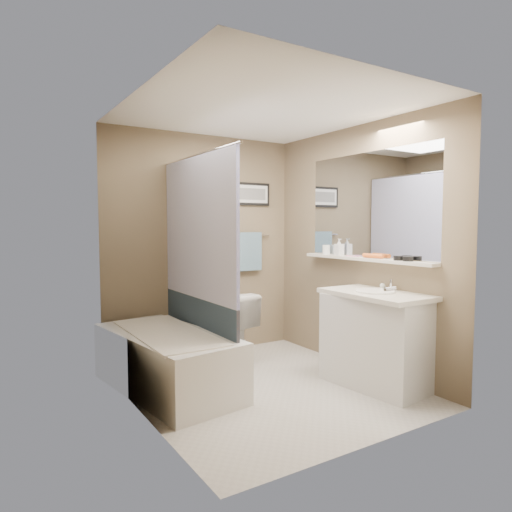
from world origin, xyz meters
TOP-DOWN VIEW (x-y plane):
  - ground at (0.00, 0.00)m, footprint 2.50×2.50m
  - ceiling at (0.00, 0.00)m, footprint 2.20×2.50m
  - wall_back at (0.00, 1.23)m, footprint 2.20×0.04m
  - wall_front at (0.00, -1.23)m, footprint 2.20×0.04m
  - wall_left at (-1.08, 0.00)m, footprint 0.04×2.50m
  - wall_right at (1.08, 0.00)m, footprint 0.04×2.50m
  - tile_surround at (-1.09, 0.50)m, footprint 0.02×1.55m
  - curtain_rod at (-0.40, 0.50)m, footprint 0.02×1.55m
  - curtain_upper at (-0.40, 0.50)m, footprint 0.03×1.45m
  - curtain_lower at (-0.40, 0.50)m, footprint 0.03×1.45m
  - mirror at (1.09, -0.15)m, footprint 0.02×1.60m
  - shelf at (1.04, -0.15)m, footprint 0.12×1.60m
  - towel_bar at (0.55, 1.22)m, footprint 0.60×0.02m
  - towel at (0.55, 1.20)m, footprint 0.34×0.05m
  - art_frame at (0.55, 1.23)m, footprint 0.62×0.02m
  - art_mat at (0.55, 1.22)m, footprint 0.56×0.00m
  - art_image at (0.55, 1.22)m, footprint 0.50×0.00m
  - door at (0.55, -1.24)m, footprint 0.80×0.02m
  - door_handle at (0.22, -1.19)m, footprint 0.10×0.02m
  - bathtub at (-0.75, 0.40)m, footprint 0.90×1.58m
  - tub_rim at (-0.75, 0.40)m, footprint 0.56×1.36m
  - toilet at (0.07, 0.88)m, footprint 0.52×0.77m
  - vanity at (0.85, -0.49)m, footprint 0.59×0.95m
  - countertop at (0.84, -0.49)m, footprint 0.54×0.96m
  - sink_basin at (0.83, -0.49)m, footprint 0.34×0.34m
  - faucet_spout at (1.03, -0.49)m, footprint 0.02×0.02m
  - faucet_knob at (1.03, -0.39)m, footprint 0.05×0.05m
  - candle_bowl_near at (1.04, -0.67)m, footprint 0.09×0.09m
  - candle_bowl_far at (1.04, -0.57)m, footprint 0.09×0.09m
  - hair_brush_front at (1.04, -0.26)m, footprint 0.06×0.22m
  - pink_comb at (1.04, 0.00)m, footprint 0.04×0.16m
  - glass_jar at (1.04, 0.40)m, footprint 0.08×0.08m
  - soap_bottle at (1.04, 0.20)m, footprint 0.08×0.08m

SIDE VIEW (x-z plane):
  - ground at x=0.00m, z-range 0.00..0.00m
  - bathtub at x=-0.75m, z-range 0.00..0.50m
  - toilet at x=0.07m, z-range 0.00..0.73m
  - vanity at x=0.85m, z-range 0.00..0.80m
  - tub_rim at x=-0.75m, z-range 0.49..0.51m
  - curtain_lower at x=-0.40m, z-range 0.40..0.76m
  - countertop at x=0.84m, z-range 0.80..0.84m
  - sink_basin at x=0.83m, z-range 0.84..0.86m
  - faucet_knob at x=1.03m, z-range 0.84..0.90m
  - faucet_spout at x=1.03m, z-range 0.84..0.94m
  - tile_surround at x=-1.09m, z-range 0.00..2.00m
  - door at x=0.55m, z-range 0.00..2.00m
  - door_handle at x=0.22m, z-range 0.99..1.01m
  - shelf at x=1.04m, z-range 1.09..1.11m
  - pink_comb at x=1.04m, z-range 1.11..1.12m
  - towel at x=0.55m, z-range 0.90..1.34m
  - candle_bowl_near at x=1.04m, z-range 1.11..1.16m
  - candle_bowl_far at x=1.04m, z-range 1.11..1.16m
  - hair_brush_front at x=1.04m, z-range 1.12..1.16m
  - glass_jar at x=1.04m, z-range 1.11..1.22m
  - wall_back at x=0.00m, z-range 0.00..2.40m
  - wall_front at x=0.00m, z-range 0.00..2.40m
  - wall_left at x=-1.08m, z-range 0.00..2.40m
  - wall_right at x=1.08m, z-range 0.00..2.40m
  - soap_bottle at x=1.04m, z-range 1.11..1.29m
  - towel_bar at x=0.55m, z-range 1.29..1.31m
  - curtain_upper at x=-0.40m, z-range 0.76..2.04m
  - mirror at x=1.09m, z-range 1.12..2.12m
  - art_frame at x=0.55m, z-range 1.65..1.91m
  - art_mat at x=0.55m, z-range 1.68..1.88m
  - art_image at x=0.55m, z-range 1.72..1.84m
  - curtain_rod at x=-0.40m, z-range 2.04..2.06m
  - ceiling at x=0.00m, z-range 2.36..2.40m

